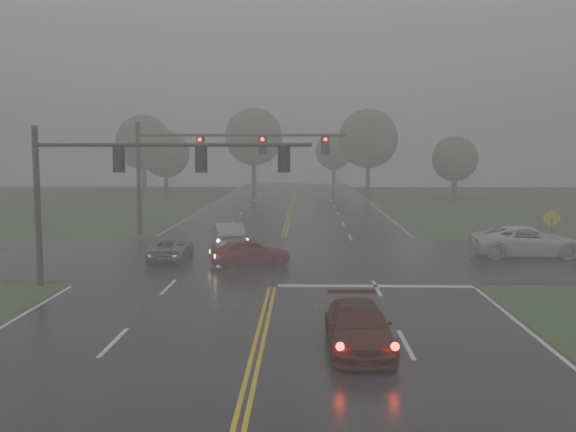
{
  "coord_description": "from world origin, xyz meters",
  "views": [
    {
      "loc": [
        1.39,
        -13.14,
        5.95
      ],
      "look_at": [
        0.64,
        16.0,
        2.93
      ],
      "focal_mm": 40.0,
      "sensor_mm": 36.0,
      "label": 1
    }
  ],
  "objects_px": {
    "pickup_white": "(527,257)",
    "sedan_red": "(250,266)",
    "sedan_silver": "(228,248)",
    "sedan_maroon": "(358,350)",
    "signal_gantry_far": "(203,155)",
    "car_grey": "(171,260)",
    "signal_gantry_near": "(121,174)"
  },
  "relations": [
    {
      "from": "car_grey",
      "to": "signal_gantry_near",
      "type": "distance_m",
      "value": 8.34
    },
    {
      "from": "signal_gantry_near",
      "to": "car_grey",
      "type": "bearing_deg",
      "value": 84.1
    },
    {
      "from": "sedan_maroon",
      "to": "signal_gantry_far",
      "type": "height_order",
      "value": "signal_gantry_far"
    },
    {
      "from": "sedan_maroon",
      "to": "signal_gantry_far",
      "type": "relative_size",
      "value": 0.32
    },
    {
      "from": "car_grey",
      "to": "sedan_red",
      "type": "bearing_deg",
      "value": 160.46
    },
    {
      "from": "sedan_maroon",
      "to": "car_grey",
      "type": "height_order",
      "value": "sedan_maroon"
    },
    {
      "from": "sedan_red",
      "to": "signal_gantry_near",
      "type": "xyz_separation_m",
      "value": [
        -5.13,
        -5.11,
        4.88
      ]
    },
    {
      "from": "car_grey",
      "to": "signal_gantry_near",
      "type": "relative_size",
      "value": 0.35
    },
    {
      "from": "sedan_maroon",
      "to": "sedan_red",
      "type": "distance_m",
      "value": 14.53
    },
    {
      "from": "sedan_silver",
      "to": "pickup_white",
      "type": "relative_size",
      "value": 0.76
    },
    {
      "from": "sedan_maroon",
      "to": "signal_gantry_near",
      "type": "relative_size",
      "value": 0.38
    },
    {
      "from": "sedan_silver",
      "to": "sedan_maroon",
      "type": "bearing_deg",
      "value": 93.27
    },
    {
      "from": "signal_gantry_far",
      "to": "sedan_silver",
      "type": "bearing_deg",
      "value": -68.69
    },
    {
      "from": "signal_gantry_near",
      "to": "signal_gantry_far",
      "type": "xyz_separation_m",
      "value": [
        0.88,
        17.13,
        0.67
      ]
    },
    {
      "from": "sedan_maroon",
      "to": "car_grey",
      "type": "bearing_deg",
      "value": 118.37
    },
    {
      "from": "car_grey",
      "to": "signal_gantry_far",
      "type": "bearing_deg",
      "value": -90.58
    },
    {
      "from": "sedan_red",
      "to": "signal_gantry_far",
      "type": "relative_size",
      "value": 0.28
    },
    {
      "from": "signal_gantry_near",
      "to": "sedan_silver",
      "type": "bearing_deg",
      "value": 73.46
    },
    {
      "from": "pickup_white",
      "to": "sedan_red",
      "type": "bearing_deg",
      "value": 101.23
    },
    {
      "from": "sedan_silver",
      "to": "signal_gantry_far",
      "type": "xyz_separation_m",
      "value": [
        -2.39,
        6.12,
        5.55
      ]
    },
    {
      "from": "sedan_silver",
      "to": "signal_gantry_near",
      "type": "xyz_separation_m",
      "value": [
        -3.27,
        -11.01,
        4.88
      ]
    },
    {
      "from": "sedan_red",
      "to": "car_grey",
      "type": "xyz_separation_m",
      "value": [
        -4.44,
        1.61,
        0.0
      ]
    },
    {
      "from": "sedan_silver",
      "to": "pickup_white",
      "type": "bearing_deg",
      "value": 156.16
    },
    {
      "from": "sedan_maroon",
      "to": "pickup_white",
      "type": "distance_m",
      "value": 20.04
    },
    {
      "from": "sedan_red",
      "to": "signal_gantry_near",
      "type": "distance_m",
      "value": 8.73
    },
    {
      "from": "sedan_silver",
      "to": "sedan_red",
      "type": "bearing_deg",
      "value": 93.16
    },
    {
      "from": "sedan_maroon",
      "to": "pickup_white",
      "type": "relative_size",
      "value": 0.76
    },
    {
      "from": "sedan_silver",
      "to": "car_grey",
      "type": "height_order",
      "value": "sedan_silver"
    },
    {
      "from": "sedan_red",
      "to": "signal_gantry_far",
      "type": "distance_m",
      "value": 13.91
    },
    {
      "from": "signal_gantry_far",
      "to": "sedan_red",
      "type": "bearing_deg",
      "value": -70.53
    },
    {
      "from": "sedan_silver",
      "to": "pickup_white",
      "type": "height_order",
      "value": "pickup_white"
    },
    {
      "from": "signal_gantry_far",
      "to": "pickup_white",
      "type": "bearing_deg",
      "value": -24.77
    }
  ]
}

